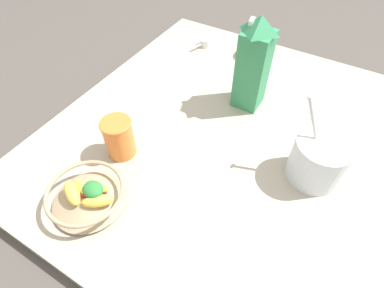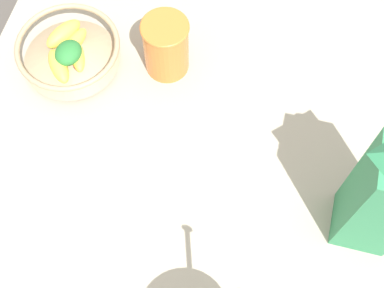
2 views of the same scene
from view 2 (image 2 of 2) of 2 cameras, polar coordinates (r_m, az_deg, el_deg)
name	(u,v)px [view 2 (image 2 of 2)]	position (r m, az deg, el deg)	size (l,w,h in m)	color
ground_plane	(255,239)	(0.91, 6.77, -10.07)	(6.00, 6.00, 0.00)	#4C4742
countertop	(257,236)	(0.89, 6.90, -9.74)	(1.10, 1.10, 0.04)	#B2A893
fruit_bowl	(69,52)	(1.00, -12.99, 9.59)	(0.19, 0.19, 0.08)	tan
drinking_cup	(166,46)	(0.95, -2.79, 10.44)	(0.08, 0.08, 0.12)	orange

